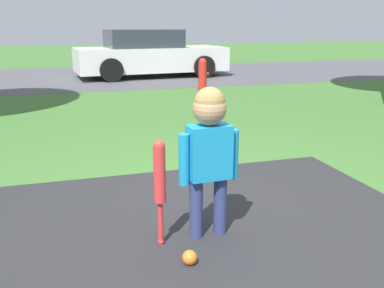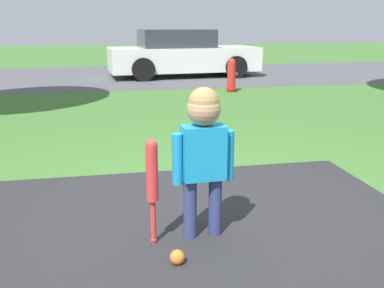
{
  "view_description": "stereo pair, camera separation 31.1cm",
  "coord_description": "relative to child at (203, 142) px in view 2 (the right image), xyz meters",
  "views": [
    {
      "loc": [
        -0.99,
        -3.01,
        1.44
      ],
      "look_at": [
        -0.09,
        -0.02,
        0.56
      ],
      "focal_mm": 40.0,
      "sensor_mm": 36.0,
      "label": 1
    },
    {
      "loc": [
        -0.68,
        -3.09,
        1.44
      ],
      "look_at": [
        -0.09,
        -0.02,
        0.56
      ],
      "focal_mm": 40.0,
      "sensor_mm": 36.0,
      "label": 2
    }
  ],
  "objects": [
    {
      "name": "ground_plane",
      "position": [
        0.09,
        0.42,
        -0.68
      ],
      "size": [
        60.0,
        60.0,
        0.0
      ],
      "primitive_type": "plane",
      "color": "#3D6B2D"
    },
    {
      "name": "street_strip",
      "position": [
        0.09,
        10.02,
        -0.68
      ],
      "size": [
        40.0,
        6.0,
        0.01
      ],
      "color": "#4C4C51",
      "rests_on": "ground"
    },
    {
      "name": "child",
      "position": [
        0.0,
        0.0,
        0.0
      ],
      "size": [
        0.43,
        0.22,
        1.05
      ],
      "rotation": [
        0.0,
        0.0,
        0.05
      ],
      "color": "navy",
      "rests_on": "ground"
    },
    {
      "name": "baseball_bat",
      "position": [
        -0.35,
        -0.04,
        -0.21
      ],
      "size": [
        0.08,
        0.08,
        0.73
      ],
      "color": "red",
      "rests_on": "ground"
    },
    {
      "name": "sports_ball",
      "position": [
        -0.24,
        -0.34,
        -0.63
      ],
      "size": [
        0.09,
        0.09,
        0.09
      ],
      "color": "orange",
      "rests_on": "ground"
    },
    {
      "name": "fire_hydrant",
      "position": [
        2.05,
        6.44,
        -0.32
      ],
      "size": [
        0.25,
        0.22,
        0.73
      ],
      "color": "red",
      "rests_on": "ground"
    },
    {
      "name": "parked_car",
      "position": [
        1.48,
        9.58,
        -0.06
      ],
      "size": [
        4.28,
        2.1,
        1.31
      ],
      "rotation": [
        0.0,
        0.0,
        0.08
      ],
      "color": "silver",
      "rests_on": "ground"
    }
  ]
}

